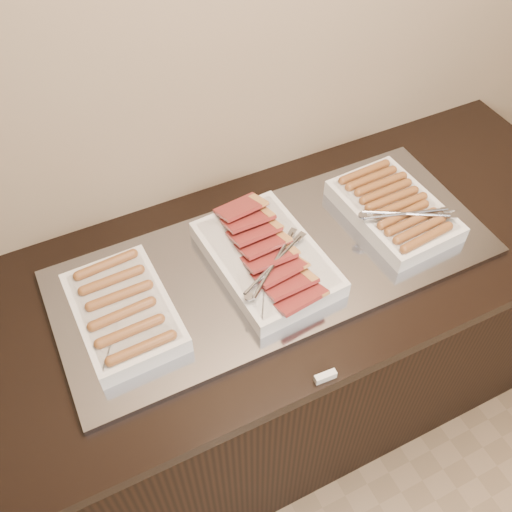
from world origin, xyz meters
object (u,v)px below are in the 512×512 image
(counter, at_px, (272,350))
(dish_center, at_px, (267,257))
(dish_right, at_px, (394,209))
(warming_tray, at_px, (276,263))
(dish_left, at_px, (124,311))

(counter, xyz_separation_m, dish_center, (-0.03, -0.00, 0.50))
(counter, height_order, dish_center, dish_center)
(dish_center, bearing_deg, dish_right, -3.71)
(warming_tray, relative_size, dish_left, 3.49)
(warming_tray, bearing_deg, dish_center, -173.80)
(counter, distance_m, dish_center, 0.50)
(dish_left, relative_size, dish_right, 0.93)
(counter, xyz_separation_m, warming_tray, (0.00, 0.00, 0.46))
(counter, distance_m, warming_tray, 0.46)
(counter, xyz_separation_m, dish_left, (-0.43, 0.00, 0.50))
(dish_center, xyz_separation_m, dish_right, (0.41, -0.00, 0.00))
(counter, height_order, warming_tray, warming_tray)
(warming_tray, distance_m, dish_right, 0.38)
(counter, relative_size, dish_left, 5.99)
(dish_center, height_order, dish_right, dish_center)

